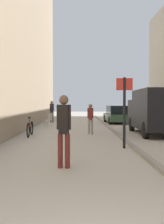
# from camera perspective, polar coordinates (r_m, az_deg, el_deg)

# --- Properties ---
(ground_plane) EXTENTS (80.00, 80.00, 0.00)m
(ground_plane) POSITION_cam_1_polar(r_m,az_deg,el_deg) (14.10, 1.08, -4.92)
(ground_plane) COLOR #A8A093
(kerb_strip) EXTENTS (0.16, 40.00, 0.12)m
(kerb_strip) POSITION_cam_1_polar(r_m,az_deg,el_deg) (14.23, 7.47, -4.63)
(kerb_strip) COLOR gray
(kerb_strip) RESTS_ON ground_plane
(pedestrian_main_foreground) EXTENTS (0.32, 0.21, 1.62)m
(pedestrian_main_foreground) POSITION_cam_1_polar(r_m,az_deg,el_deg) (14.65, 1.74, -1.01)
(pedestrian_main_foreground) COLOR gray
(pedestrian_main_foreground) RESTS_ON ground_plane
(pedestrian_mid_block) EXTENTS (0.36, 0.25, 1.86)m
(pedestrian_mid_block) POSITION_cam_1_polar(r_m,az_deg,el_deg) (24.06, -6.24, 0.43)
(pedestrian_mid_block) COLOR brown
(pedestrian_mid_block) RESTS_ON ground_plane
(pedestrian_far_crossing) EXTENTS (0.37, 0.24, 1.86)m
(pedestrian_far_crossing) POSITION_cam_1_polar(r_m,az_deg,el_deg) (7.06, -3.77, -2.90)
(pedestrian_far_crossing) COLOR maroon
(pedestrian_far_crossing) RESTS_ON ground_plane
(delivery_van) EXTENTS (1.98, 5.12, 2.36)m
(delivery_van) POSITION_cam_1_polar(r_m,az_deg,el_deg) (15.06, 14.71, 0.28)
(delivery_van) COLOR black
(delivery_van) RESTS_ON ground_plane
(parked_car) EXTENTS (1.98, 4.27, 1.45)m
(parked_car) POSITION_cam_1_polar(r_m,az_deg,el_deg) (23.21, 7.28, -0.52)
(parked_car) COLOR #335138
(parked_car) RESTS_ON ground_plane
(street_sign_post) EXTENTS (0.60, 0.10, 2.60)m
(street_sign_post) POSITION_cam_1_polar(r_m,az_deg,el_deg) (10.22, 8.72, 1.18)
(street_sign_post) COLOR black
(street_sign_post) RESTS_ON ground_plane
(bicycle_leaning) EXTENTS (0.10, 1.77, 0.98)m
(bicycle_leaning) POSITION_cam_1_polar(r_m,az_deg,el_deg) (14.06, -10.66, -3.41)
(bicycle_leaning) COLOR black
(bicycle_leaning) RESTS_ON ground_plane
(cafe_chair_near_window) EXTENTS (0.60, 0.60, 0.94)m
(cafe_chair_near_window) POSITION_cam_1_polar(r_m,az_deg,el_deg) (19.41, -6.84, -1.47)
(cafe_chair_near_window) COLOR #B7B2A8
(cafe_chair_near_window) RESTS_ON ground_plane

